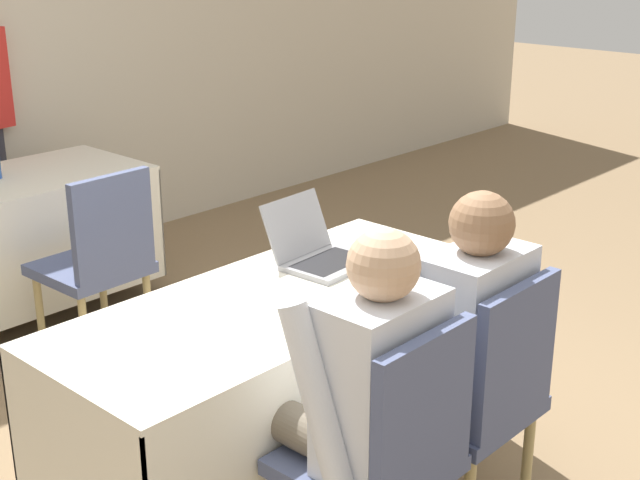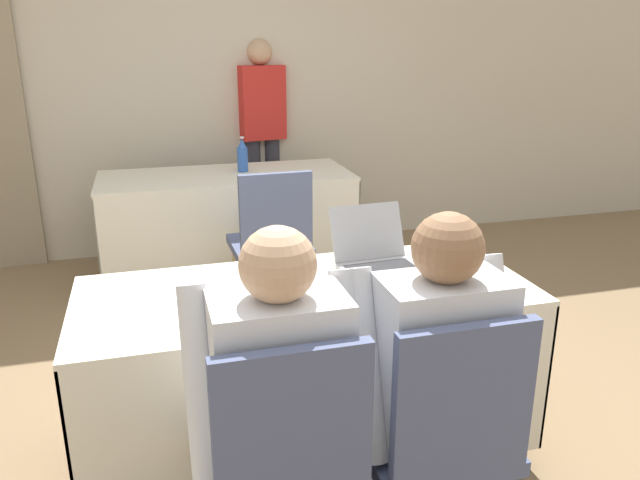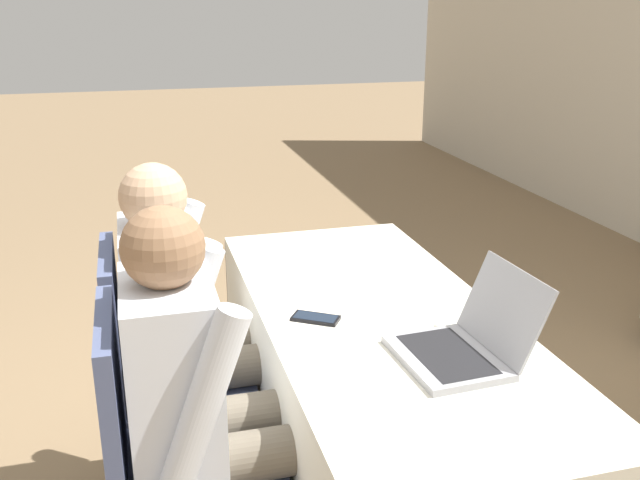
{
  "view_description": "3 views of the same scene",
  "coord_description": "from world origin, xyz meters",
  "px_view_note": "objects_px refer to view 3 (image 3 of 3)",
  "views": [
    {
      "loc": [
        -1.95,
        -2.0,
        1.92
      ],
      "look_at": [
        0.0,
        -0.19,
        0.98
      ],
      "focal_mm": 50.0,
      "sensor_mm": 36.0,
      "label": 1
    },
    {
      "loc": [
        -0.53,
        -2.07,
        1.63
      ],
      "look_at": [
        0.0,
        -0.19,
        0.98
      ],
      "focal_mm": 35.0,
      "sensor_mm": 36.0,
      "label": 2
    },
    {
      "loc": [
        1.84,
        -0.69,
        1.63
      ],
      "look_at": [
        0.0,
        -0.19,
        0.98
      ],
      "focal_mm": 40.0,
      "sensor_mm": 36.0,
      "label": 3
    }
  ],
  "objects_px": {
    "laptop": "(464,343)",
    "chair_near_right": "(168,455)",
    "chair_near_left": "(158,369)",
    "person_white_shirt": "(205,395)",
    "cell_phone": "(316,318)",
    "person_checkered_shirt": "(188,320)"
  },
  "relations": [
    {
      "from": "laptop",
      "to": "chair_near_right",
      "type": "height_order",
      "value": "laptop"
    },
    {
      "from": "laptop",
      "to": "person_white_shirt",
      "type": "relative_size",
      "value": 0.29
    },
    {
      "from": "chair_near_right",
      "to": "person_checkered_shirt",
      "type": "height_order",
      "value": "person_checkered_shirt"
    },
    {
      "from": "person_checkered_shirt",
      "to": "chair_near_right",
      "type": "bearing_deg",
      "value": 167.5
    },
    {
      "from": "laptop",
      "to": "chair_near_right",
      "type": "relative_size",
      "value": 0.38
    },
    {
      "from": "laptop",
      "to": "person_checkered_shirt",
      "type": "distance_m",
      "value": 0.88
    },
    {
      "from": "chair_near_right",
      "to": "person_white_shirt",
      "type": "height_order",
      "value": "person_white_shirt"
    },
    {
      "from": "person_checkered_shirt",
      "to": "person_white_shirt",
      "type": "height_order",
      "value": "same"
    },
    {
      "from": "person_checkered_shirt",
      "to": "person_white_shirt",
      "type": "xyz_separation_m",
      "value": [
        0.47,
        0.0,
        0.0
      ]
    },
    {
      "from": "cell_phone",
      "to": "person_white_shirt",
      "type": "bearing_deg",
      "value": -22.59
    },
    {
      "from": "chair_near_left",
      "to": "person_white_shirt",
      "type": "distance_m",
      "value": 0.51
    },
    {
      "from": "laptop",
      "to": "chair_near_left",
      "type": "bearing_deg",
      "value": -129.22
    },
    {
      "from": "laptop",
      "to": "chair_near_left",
      "type": "height_order",
      "value": "laptop"
    },
    {
      "from": "person_white_shirt",
      "to": "chair_near_left",
      "type": "bearing_deg",
      "value": 12.5
    },
    {
      "from": "chair_near_right",
      "to": "laptop",
      "type": "bearing_deg",
      "value": -96.6
    },
    {
      "from": "cell_phone",
      "to": "chair_near_right",
      "type": "distance_m",
      "value": 0.56
    },
    {
      "from": "laptop",
      "to": "chair_near_right",
      "type": "distance_m",
      "value": 0.82
    },
    {
      "from": "laptop",
      "to": "chair_near_right",
      "type": "bearing_deg",
      "value": -100.0
    },
    {
      "from": "chair_near_left",
      "to": "person_checkered_shirt",
      "type": "height_order",
      "value": "person_checkered_shirt"
    },
    {
      "from": "laptop",
      "to": "person_checkered_shirt",
      "type": "height_order",
      "value": "person_checkered_shirt"
    },
    {
      "from": "chair_near_left",
      "to": "person_white_shirt",
      "type": "xyz_separation_m",
      "value": [
        0.47,
        0.1,
        0.16
      ]
    },
    {
      "from": "laptop",
      "to": "cell_phone",
      "type": "relative_size",
      "value": 2.27
    }
  ]
}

